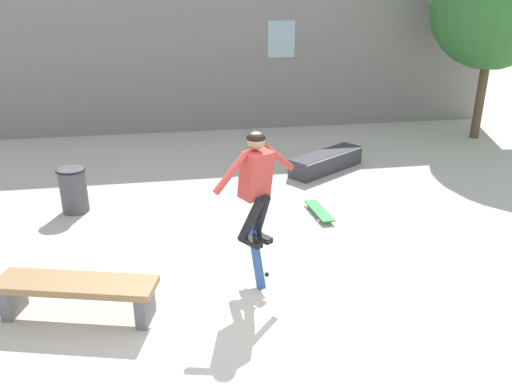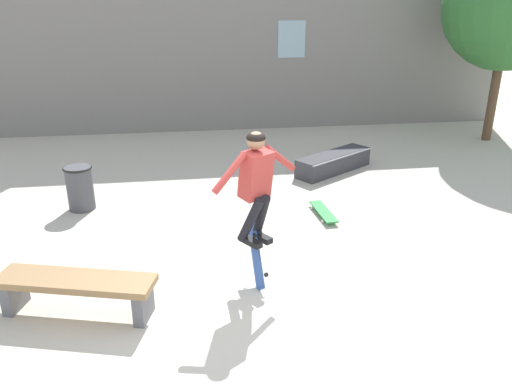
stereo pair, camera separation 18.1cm
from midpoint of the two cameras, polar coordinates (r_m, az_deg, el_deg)
ground_plane at (r=5.56m, az=0.05°, el=-15.09°), size 40.00×40.00×0.00m
building_backdrop at (r=13.09m, az=-5.70°, el=16.43°), size 16.56×0.52×5.54m
tree_right at (r=13.22m, az=27.33°, el=18.43°), size 2.89×2.89×4.56m
park_bench at (r=5.88m, az=-19.03°, el=-10.26°), size 1.80×0.89×0.45m
skate_ledge at (r=10.17m, az=9.36°, el=3.36°), size 1.75×1.39×0.37m
trash_bin at (r=8.64m, az=-18.92°, el=0.55°), size 0.46×0.46×0.74m
skater at (r=5.76m, az=0.91°, el=1.50°), size 1.09×0.78×1.38m
skateboard_flipping at (r=6.15m, az=0.88°, el=-7.26°), size 0.18×0.68×0.77m
skateboard_resting at (r=8.13m, az=8.35°, el=-2.22°), size 0.28×0.89×0.08m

